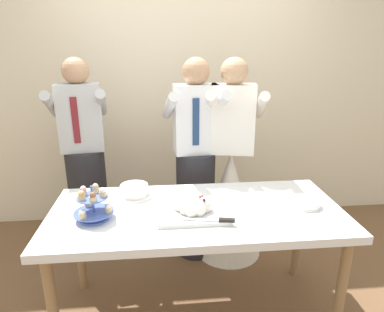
{
  "coord_description": "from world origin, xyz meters",
  "views": [
    {
      "loc": [
        -0.21,
        -1.86,
        1.74
      ],
      "look_at": [
        -0.02,
        0.15,
        1.07
      ],
      "focal_mm": 31.47,
      "sensor_mm": 36.0,
      "label": 1
    }
  ],
  "objects_px": {
    "main_cake_tray": "(193,208)",
    "person_groom": "(195,172)",
    "person_bride": "(230,190)",
    "plate_stack": "(306,203)",
    "cupcake_stand": "(93,205)",
    "round_cake": "(134,191)",
    "dessert_table": "(197,220)",
    "person_guest": "(86,169)"
  },
  "relations": [
    {
      "from": "person_groom",
      "to": "main_cake_tray",
      "type": "bearing_deg",
      "value": -97.07
    },
    {
      "from": "round_cake",
      "to": "person_bride",
      "type": "xyz_separation_m",
      "value": [
        0.75,
        0.46,
        -0.23
      ]
    },
    {
      "from": "cupcake_stand",
      "to": "round_cake",
      "type": "bearing_deg",
      "value": 54.07
    },
    {
      "from": "main_cake_tray",
      "to": "round_cake",
      "type": "bearing_deg",
      "value": 141.55
    },
    {
      "from": "plate_stack",
      "to": "person_guest",
      "type": "xyz_separation_m",
      "value": [
        -1.54,
        0.88,
        -0.05
      ]
    },
    {
      "from": "main_cake_tray",
      "to": "person_guest",
      "type": "distance_m",
      "value": 1.24
    },
    {
      "from": "main_cake_tray",
      "to": "round_cake",
      "type": "distance_m",
      "value": 0.47
    },
    {
      "from": "round_cake",
      "to": "plate_stack",
      "type": "bearing_deg",
      "value": -13.06
    },
    {
      "from": "plate_stack",
      "to": "person_bride",
      "type": "bearing_deg",
      "value": 115.13
    },
    {
      "from": "plate_stack",
      "to": "round_cake",
      "type": "height_order",
      "value": "round_cake"
    },
    {
      "from": "plate_stack",
      "to": "round_cake",
      "type": "xyz_separation_m",
      "value": [
        -1.09,
        0.25,
        0.02
      ]
    },
    {
      "from": "plate_stack",
      "to": "person_groom",
      "type": "bearing_deg",
      "value": 130.26
    },
    {
      "from": "cupcake_stand",
      "to": "person_guest",
      "type": "bearing_deg",
      "value": 104.22
    },
    {
      "from": "main_cake_tray",
      "to": "dessert_table",
      "type": "bearing_deg",
      "value": 64.28
    },
    {
      "from": "dessert_table",
      "to": "round_cake",
      "type": "bearing_deg",
      "value": 149.41
    },
    {
      "from": "dessert_table",
      "to": "cupcake_stand",
      "type": "relative_size",
      "value": 7.83
    },
    {
      "from": "person_groom",
      "to": "plate_stack",
      "type": "bearing_deg",
      "value": -49.74
    },
    {
      "from": "dessert_table",
      "to": "person_guest",
      "type": "xyz_separation_m",
      "value": [
        -0.85,
        0.87,
        0.05
      ]
    },
    {
      "from": "main_cake_tray",
      "to": "cupcake_stand",
      "type": "bearing_deg",
      "value": -179.62
    },
    {
      "from": "person_bride",
      "to": "person_groom",
      "type": "bearing_deg",
      "value": 175.2
    },
    {
      "from": "round_cake",
      "to": "main_cake_tray",
      "type": "bearing_deg",
      "value": -38.45
    },
    {
      "from": "dessert_table",
      "to": "round_cake",
      "type": "height_order",
      "value": "round_cake"
    },
    {
      "from": "person_bride",
      "to": "person_guest",
      "type": "xyz_separation_m",
      "value": [
        -1.2,
        0.17,
        0.16
      ]
    },
    {
      "from": "cupcake_stand",
      "to": "person_groom",
      "type": "height_order",
      "value": "person_groom"
    },
    {
      "from": "person_bride",
      "to": "round_cake",
      "type": "bearing_deg",
      "value": -148.66
    },
    {
      "from": "main_cake_tray",
      "to": "person_guest",
      "type": "bearing_deg",
      "value": 131.47
    },
    {
      "from": "plate_stack",
      "to": "round_cake",
      "type": "distance_m",
      "value": 1.11
    },
    {
      "from": "main_cake_tray",
      "to": "person_guest",
      "type": "xyz_separation_m",
      "value": [
        -0.82,
        0.92,
        -0.07
      ]
    },
    {
      "from": "person_bride",
      "to": "person_guest",
      "type": "height_order",
      "value": "same"
    },
    {
      "from": "cupcake_stand",
      "to": "person_guest",
      "type": "xyz_separation_m",
      "value": [
        -0.24,
        0.93,
        -0.12
      ]
    },
    {
      "from": "cupcake_stand",
      "to": "main_cake_tray",
      "type": "relative_size",
      "value": 0.53
    },
    {
      "from": "round_cake",
      "to": "person_groom",
      "type": "xyz_separation_m",
      "value": [
        0.46,
        0.48,
        -0.07
      ]
    },
    {
      "from": "dessert_table",
      "to": "person_bride",
      "type": "xyz_separation_m",
      "value": [
        0.36,
        0.69,
        -0.12
      ]
    },
    {
      "from": "cupcake_stand",
      "to": "main_cake_tray",
      "type": "distance_m",
      "value": 0.58
    },
    {
      "from": "round_cake",
      "to": "dessert_table",
      "type": "bearing_deg",
      "value": -30.59
    },
    {
      "from": "main_cake_tray",
      "to": "person_groom",
      "type": "relative_size",
      "value": 0.26
    },
    {
      "from": "round_cake",
      "to": "person_bride",
      "type": "relative_size",
      "value": 0.14
    },
    {
      "from": "main_cake_tray",
      "to": "person_groom",
      "type": "bearing_deg",
      "value": 82.93
    },
    {
      "from": "dessert_table",
      "to": "round_cake",
      "type": "distance_m",
      "value": 0.47
    },
    {
      "from": "cupcake_stand",
      "to": "main_cake_tray",
      "type": "xyz_separation_m",
      "value": [
        0.58,
        0.0,
        -0.05
      ]
    },
    {
      "from": "dessert_table",
      "to": "plate_stack",
      "type": "bearing_deg",
      "value": -1.51
    },
    {
      "from": "plate_stack",
      "to": "person_bride",
      "type": "height_order",
      "value": "person_bride"
    }
  ]
}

